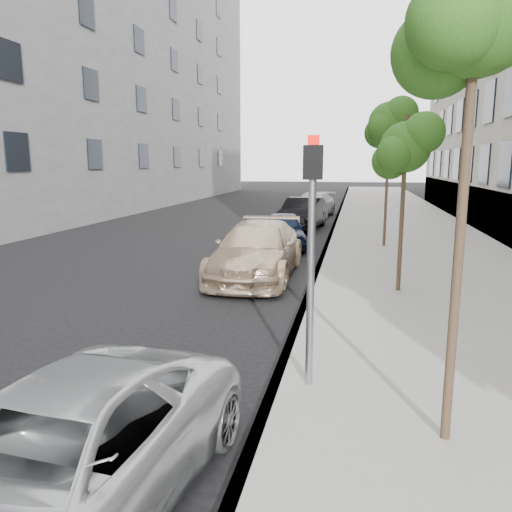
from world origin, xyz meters
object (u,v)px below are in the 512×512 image
(signal_pole, at_px, (312,234))
(sedan_rear, at_px, (313,205))
(tree_mid, at_px, (407,147))
(minivan, at_px, (53,463))
(suv, at_px, (257,250))
(sedan_blue, at_px, (284,230))
(tree_near, at_px, (480,13))
(sedan_black, at_px, (303,214))
(tree_far, at_px, (390,123))

(signal_pole, relative_size, sedan_rear, 0.69)
(tree_mid, xyz_separation_m, sedan_rear, (-3.48, 17.11, -2.72))
(tree_mid, height_order, signal_pole, tree_mid)
(minivan, height_order, suv, suv)
(sedan_rear, bearing_deg, sedan_blue, -81.93)
(tree_near, relative_size, signal_pole, 1.56)
(sedan_blue, bearing_deg, minivan, -99.19)
(minivan, distance_m, suv, 9.67)
(signal_pole, bearing_deg, tree_near, -34.03)
(minivan, bearing_deg, suv, 96.92)
(sedan_blue, distance_m, sedan_rear, 10.81)
(tree_mid, distance_m, signal_pole, 5.81)
(tree_mid, bearing_deg, suv, 160.93)
(sedan_blue, xyz_separation_m, sedan_rear, (0.16, 10.81, 0.04))
(signal_pole, height_order, minivan, signal_pole)
(suv, bearing_deg, sedan_blue, 89.76)
(sedan_black, distance_m, sedan_rear, 5.59)
(tree_mid, xyz_separation_m, sedan_blue, (-3.64, 6.30, -2.76))
(sedan_blue, bearing_deg, suv, -99.87)
(minivan, bearing_deg, sedan_rear, 95.88)
(minivan, relative_size, sedan_rear, 0.92)
(sedan_black, bearing_deg, tree_far, -47.78)
(sedan_black, bearing_deg, minivan, -82.52)
(sedan_rear, bearing_deg, tree_mid, -69.57)
(tree_near, height_order, tree_far, tree_far)
(suv, xyz_separation_m, sedan_rear, (0.16, 15.85, -0.05))
(tree_near, xyz_separation_m, tree_far, (0.00, 13.00, -0.03))
(suv, height_order, sedan_black, suv)
(tree_far, height_order, sedan_rear, tree_far)
(minivan, bearing_deg, tree_near, 34.72)
(tree_far, xyz_separation_m, minivan, (-3.45, -14.91, -3.80))
(tree_mid, height_order, suv, tree_mid)
(signal_pole, height_order, sedan_blue, signal_pole)
(tree_mid, xyz_separation_m, signal_pole, (-1.60, -5.45, -1.23))
(sedan_blue, distance_m, sedan_black, 5.22)
(tree_near, height_order, suv, tree_near)
(suv, xyz_separation_m, sedan_blue, (-0.01, 5.04, -0.10))
(tree_mid, relative_size, suv, 0.79)
(tree_far, height_order, minivan, tree_far)
(suv, bearing_deg, sedan_rear, 89.13)
(tree_far, relative_size, suv, 1.01)
(tree_mid, xyz_separation_m, minivan, (-3.45, -8.41, -2.80))
(tree_mid, bearing_deg, sedan_rear, 101.51)
(tree_mid, bearing_deg, tree_near, -90.00)
(tree_near, bearing_deg, tree_far, 90.00)
(tree_mid, xyz_separation_m, suv, (-3.64, 1.26, -2.67))
(signal_pole, distance_m, minivan, 3.82)
(tree_mid, distance_m, tree_far, 6.58)
(minivan, height_order, sedan_rear, sedan_rear)
(minivan, xyz_separation_m, suv, (-0.19, 9.66, 0.13))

